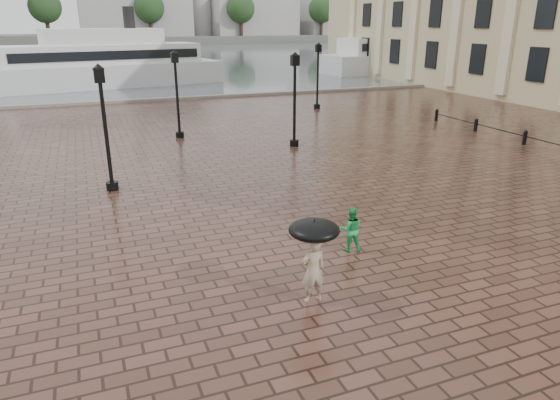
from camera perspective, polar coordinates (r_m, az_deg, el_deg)
name	(u,v)px	position (r m, az deg, el deg)	size (l,w,h in m)	color
ground	(407,285)	(12.33, 14.33, -9.43)	(300.00, 300.00, 0.00)	#39231A
harbour_water	(116,55)	(101.00, -18.23, 15.42)	(240.00, 240.00, 0.00)	#485357
quay_edge	(172,100)	(41.56, -12.22, 11.13)	(80.00, 0.60, 0.30)	slate
far_shore	(99,39)	(168.81, -19.99, 16.92)	(300.00, 60.00, 2.00)	#4C4C47
distant_skyline	(259,10)	(167.82, -2.46, 20.90)	(102.50, 22.00, 33.00)	#9C9994
far_trees	(99,7)	(146.80, -20.00, 19.98)	(188.00, 8.00, 13.50)	#2D2119
street_lamps	(186,94)	(26.92, -10.68, 11.78)	(21.44, 14.44, 4.40)	black
adult_pedestrian	(313,270)	(11.01, 3.81, -8.03)	(0.55, 0.36, 1.52)	tan
child_pedestrian	(351,229)	(13.55, 8.10, -3.34)	(0.60, 0.47, 1.24)	green
ferry_near	(105,63)	(51.83, -19.32, 14.55)	(22.70, 9.33, 7.25)	silver
ferry_far	(411,53)	(66.28, 14.76, 15.97)	(23.41, 6.79, 7.59)	silver
umbrella	(314,230)	(10.60, 3.93, -3.44)	(1.10, 1.10, 1.09)	black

